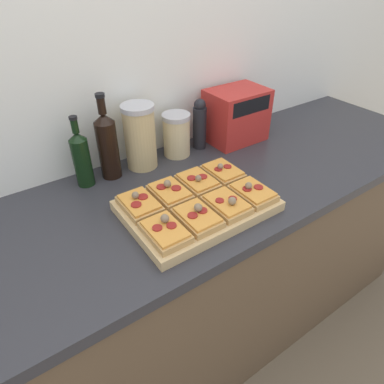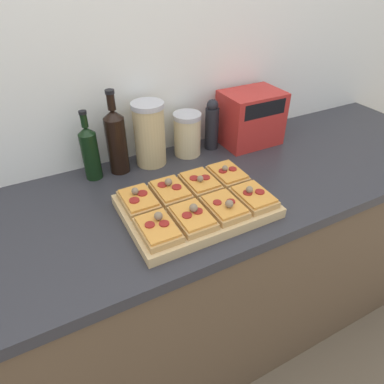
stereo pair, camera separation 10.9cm
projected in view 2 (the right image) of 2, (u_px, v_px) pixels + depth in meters
The scene contains 17 objects.
wall_back at pixel (115, 69), 1.21m from camera, with size 6.00×0.06×2.50m.
kitchen_counter at pixel (166, 287), 1.41m from camera, with size 2.63×0.67×0.91m.
cutting_board at pixel (196, 206), 1.09m from camera, with size 0.46×0.32×0.03m, color tan.
pizza_slice_back_left at pixel (138, 200), 1.06m from camera, with size 0.10×0.14×0.05m.
pizza_slice_back_midleft at pixel (170, 190), 1.11m from camera, with size 0.10×0.14×0.05m.
pizza_slice_back_midright at pixel (200, 182), 1.15m from camera, with size 0.10×0.14×0.05m.
pizza_slice_back_right at pixel (228, 174), 1.19m from camera, with size 0.10×0.14×0.05m.
pizza_slice_front_left at pixel (158, 229), 0.95m from camera, with size 0.10×0.14×0.05m.
pizza_slice_front_midleft at pixel (192, 217), 1.00m from camera, with size 0.10×0.14×0.05m.
pizza_slice_front_midright at pixel (224, 207), 1.04m from camera, with size 0.10×0.14×0.05m.
pizza_slice_front_right at pixel (254, 197), 1.08m from camera, with size 0.10×0.14×0.05m.
olive_oil_bottle at pixel (90, 152), 1.20m from camera, with size 0.06×0.06×0.26m.
wine_bottle at pixel (116, 140), 1.23m from camera, with size 0.07×0.07×0.31m.
grain_jar_tall at pixel (149, 134), 1.28m from camera, with size 0.12×0.12×0.24m.
grain_jar_short at pixel (187, 134), 1.36m from camera, with size 0.11×0.11×0.17m.
pepper_mill at pixel (212, 125), 1.39m from camera, with size 0.06×0.06×0.21m.
toaster_oven at pixel (251, 118), 1.43m from camera, with size 0.27×0.18×0.22m.
Camera 2 is at (-0.34, -0.55, 1.59)m, focal length 32.00 mm.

